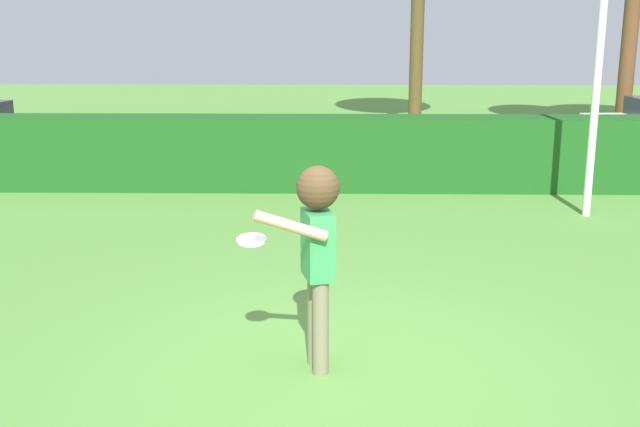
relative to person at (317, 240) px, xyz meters
The scene contains 4 objects.
ground_plane 1.19m from the person, 24.19° to the right, with size 60.00×60.00×0.00m, color #59913D.
person is the anchor object (origin of this frame).
frisbee 0.55m from the person, behind, with size 0.25×0.25×0.06m.
hedge_row 7.50m from the person, 88.72° to the left, with size 25.83×0.90×1.29m, color #1A521A.
Camera 1 is at (-0.03, -6.28, 2.99)m, focal length 44.16 mm.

